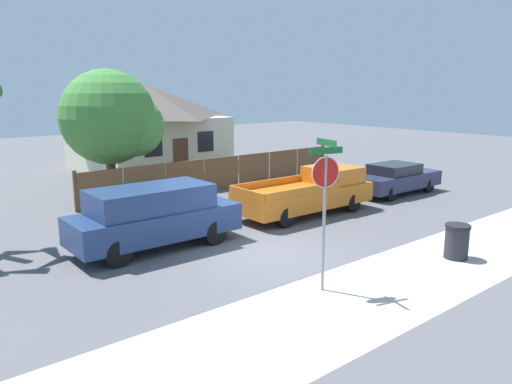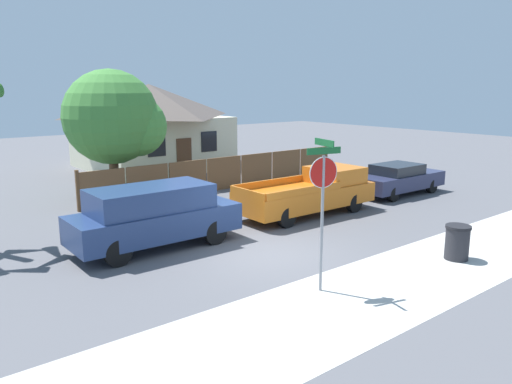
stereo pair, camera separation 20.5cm
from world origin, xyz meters
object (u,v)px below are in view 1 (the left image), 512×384
(red_suv, at_px, (154,215))
(parked_sedan, at_px, (396,178))
(oak_tree, at_px, (114,119))
(stop_sign, at_px, (325,190))
(orange_pickup, at_px, (309,192))
(trash_bin, at_px, (457,241))
(house, at_px, (146,125))

(red_suv, relative_size, parked_sedan, 1.10)
(oak_tree, relative_size, red_suv, 1.09)
(stop_sign, bearing_deg, parked_sedan, 41.86)
(red_suv, xyz_separation_m, parked_sedan, (11.87, 0.00, -0.29))
(oak_tree, relative_size, orange_pickup, 0.98)
(oak_tree, height_order, trash_bin, oak_tree)
(orange_pickup, bearing_deg, parked_sedan, 0.75)
(parked_sedan, bearing_deg, red_suv, -179.29)
(oak_tree, bearing_deg, stop_sign, -93.29)
(house, distance_m, oak_tree, 7.88)
(orange_pickup, xyz_separation_m, parked_sedan, (5.43, 0.00, -0.10))
(stop_sign, bearing_deg, red_suv, 120.77)
(red_suv, relative_size, orange_pickup, 0.90)
(parked_sedan, distance_m, stop_sign, 11.76)
(orange_pickup, distance_m, stop_sign, 7.39)
(red_suv, height_order, trash_bin, red_suv)
(house, relative_size, red_suv, 1.61)
(oak_tree, xyz_separation_m, orange_pickup, (4.22, -7.45, -2.50))
(orange_pickup, bearing_deg, red_suv, -179.32)
(parked_sedan, bearing_deg, stop_sign, -152.38)
(stop_sign, bearing_deg, house, 88.85)
(oak_tree, xyz_separation_m, red_suv, (-2.22, -7.45, -2.31))
(oak_tree, relative_size, stop_sign, 1.53)
(orange_pickup, bearing_deg, house, 88.52)
(parked_sedan, xyz_separation_m, trash_bin, (-5.90, -6.11, -0.22))
(house, bearing_deg, stop_sign, -106.10)
(oak_tree, distance_m, stop_sign, 12.77)
(house, bearing_deg, parked_sedan, -70.28)
(red_suv, distance_m, trash_bin, 8.56)
(house, xyz_separation_m, parked_sedan, (4.91, -13.69, -1.79))
(parked_sedan, relative_size, stop_sign, 1.28)
(parked_sedan, bearing_deg, oak_tree, 143.03)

